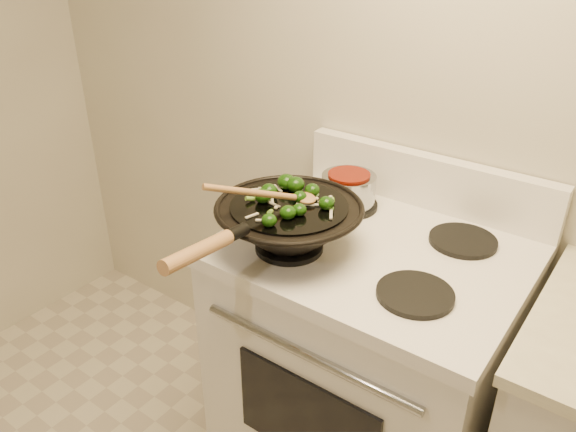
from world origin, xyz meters
The scene contains 5 objects.
stove centered at (-0.04, 1.17, 0.47)m, with size 0.78×0.67×1.08m.
wok centered at (-0.22, 1.02, 1.00)m, with size 0.38×0.64×0.18m.
stirfry centered at (-0.24, 1.04, 1.07)m, with size 0.26×0.24×0.04m.
wooden_spoon centered at (-0.24, 0.99, 1.08)m, with size 0.18×0.28×0.10m.
saucepan centered at (-0.22, 1.32, 0.98)m, with size 0.16×0.26×0.10m.
Camera 1 is at (0.52, -0.01, 1.70)m, focal length 35.00 mm.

